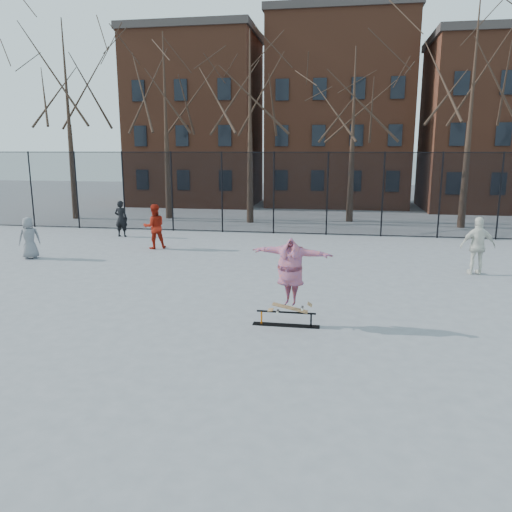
% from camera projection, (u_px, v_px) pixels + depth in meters
% --- Properties ---
extents(ground, '(100.00, 100.00, 0.00)m').
position_uv_depth(ground, '(260.00, 322.00, 12.05)').
color(ground, slate).
extents(skate_rail, '(1.59, 0.24, 0.35)m').
position_uv_depth(skate_rail, '(286.00, 320.00, 11.82)').
color(skate_rail, black).
rests_on(skate_rail, ground).
extents(skateboard, '(0.92, 0.22, 0.11)m').
position_uv_depth(skateboard, '(290.00, 309.00, 11.75)').
color(skateboard, olive).
rests_on(skateboard, skate_rail).
extents(skater, '(2.01, 0.91, 1.58)m').
position_uv_depth(skater, '(291.00, 275.00, 11.57)').
color(skater, '#463B94').
rests_on(skater, skateboard).
extents(bystander_grey, '(0.93, 0.87, 1.59)m').
position_uv_depth(bystander_grey, '(29.00, 238.00, 18.98)').
color(bystander_grey, slate).
rests_on(bystander_grey, ground).
extents(bystander_black, '(0.64, 0.44, 1.73)m').
position_uv_depth(bystander_black, '(121.00, 219.00, 23.73)').
color(bystander_black, black).
rests_on(bystander_black, ground).
extents(bystander_red, '(1.14, 1.06, 1.87)m').
position_uv_depth(bystander_red, '(154.00, 227.00, 20.85)').
color(bystander_red, maroon).
rests_on(bystander_red, ground).
extents(bystander_white, '(1.17, 0.58, 1.93)m').
position_uv_depth(bystander_white, '(478.00, 246.00, 16.50)').
color(bystander_white, silver).
rests_on(bystander_white, ground).
extents(fence, '(34.03, 0.07, 4.00)m').
position_uv_depth(fence, '(302.00, 192.00, 24.15)').
color(fence, black).
rests_on(fence, ground).
extents(tree_row, '(33.66, 7.46, 10.67)m').
position_uv_depth(tree_row, '(305.00, 88.00, 27.08)').
color(tree_row, black).
rests_on(tree_row, ground).
extents(rowhouses, '(29.00, 7.00, 13.00)m').
position_uv_depth(rowhouses, '(327.00, 121.00, 35.73)').
color(rowhouses, brown).
rests_on(rowhouses, ground).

